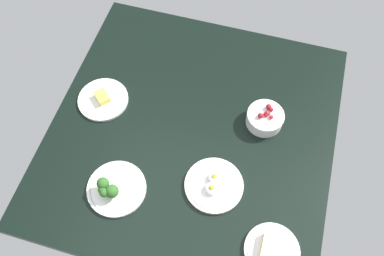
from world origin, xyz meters
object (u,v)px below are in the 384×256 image
(plate_sandwich, at_px, (272,250))
(plate_broccoli, at_px, (114,189))
(plate_cheese, at_px, (103,99))
(plate_eggs, at_px, (214,185))
(bowl_berries, at_px, (265,118))

(plate_sandwich, bearing_deg, plate_broccoli, -95.45)
(plate_cheese, height_order, plate_broccoli, plate_broccoli)
(plate_broccoli, bearing_deg, plate_sandwich, 84.55)
(plate_sandwich, bearing_deg, plate_eggs, -124.90)
(bowl_berries, height_order, plate_cheese, bowl_berries)
(plate_eggs, height_order, plate_broccoli, plate_broccoli)
(plate_cheese, distance_m, plate_broccoli, 0.39)
(plate_cheese, bearing_deg, plate_sandwich, 62.27)
(plate_broccoli, bearing_deg, bowl_berries, 132.90)
(plate_eggs, height_order, plate_cheese, plate_eggs)
(plate_eggs, xyz_separation_m, plate_broccoli, (0.11, -0.33, 0.01))
(plate_cheese, bearing_deg, plate_broccoli, 28.03)
(plate_eggs, distance_m, plate_sandwich, 0.29)
(plate_eggs, distance_m, plate_broccoli, 0.35)
(plate_cheese, xyz_separation_m, plate_broccoli, (0.34, 0.18, 0.01))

